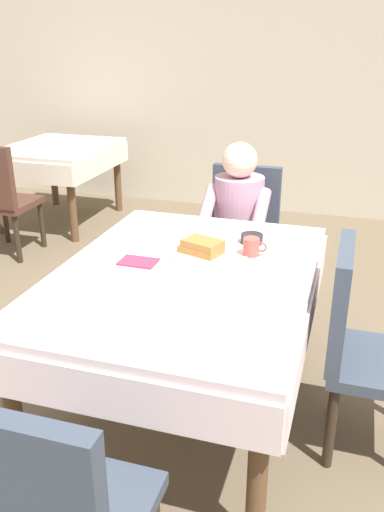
{
  "coord_description": "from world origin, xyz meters",
  "views": [
    {
      "loc": [
        0.67,
        -2.05,
        1.71
      ],
      "look_at": [
        0.02,
        0.06,
        0.79
      ],
      "focal_mm": 37.78,
      "sensor_mm": 36.0,
      "label": 1
    }
  ],
  "objects_px": {
    "fork_left_of_plate": "(164,253)",
    "diner_person": "(237,217)",
    "bowl_butter": "(252,239)",
    "knife_right_of_plate": "(242,262)",
    "dining_table_main": "(185,289)",
    "chair_right_side": "(361,339)",
    "spoon_near_edge": "(177,280)",
    "plate_breakfast": "(204,254)",
    "breakfast_stack": "(202,247)",
    "chair_diner": "(242,230)",
    "background_table_far": "(59,158)",
    "cup_coffee": "(252,247)"
  },
  "relations": [
    {
      "from": "diner_person",
      "to": "cup_coffee",
      "type": "bearing_deg",
      "value": 107.36
    },
    {
      "from": "dining_table_main",
      "to": "diner_person",
      "type": "relative_size",
      "value": 1.36
    },
    {
      "from": "diner_person",
      "to": "plate_breakfast",
      "type": "height_order",
      "value": "diner_person"
    },
    {
      "from": "plate_breakfast",
      "to": "cup_coffee",
      "type": "relative_size",
      "value": 2.48
    },
    {
      "from": "fork_left_of_plate",
      "to": "bowl_butter",
      "type": "bearing_deg",
      "value": -61.08
    },
    {
      "from": "breakfast_stack",
      "to": "plate_breakfast",
      "type": "bearing_deg",
      "value": 2.98
    },
    {
      "from": "diner_person",
      "to": "cup_coffee",
      "type": "relative_size",
      "value": 9.91
    },
    {
      "from": "fork_left_of_plate",
      "to": "background_table_far",
      "type": "height_order",
      "value": "fork_left_of_plate"
    },
    {
      "from": "breakfast_stack",
      "to": "bowl_butter",
      "type": "bearing_deg",
      "value": 51.27
    },
    {
      "from": "chair_diner",
      "to": "background_table_far",
      "type": "bearing_deg",
      "value": -30.78
    },
    {
      "from": "chair_right_side",
      "to": "spoon_near_edge",
      "type": "xyz_separation_m",
      "value": [
        -0.77,
        -0.11,
        0.21
      ]
    },
    {
      "from": "breakfast_stack",
      "to": "chair_right_side",
      "type": "bearing_deg",
      "value": -14.06
    },
    {
      "from": "chair_diner",
      "to": "plate_breakfast",
      "type": "distance_m",
      "value": 1.01
    },
    {
      "from": "chair_diner",
      "to": "diner_person",
      "type": "distance_m",
      "value": 0.21
    },
    {
      "from": "chair_right_side",
      "to": "knife_right_of_plate",
      "type": "relative_size",
      "value": 4.65
    },
    {
      "from": "plate_breakfast",
      "to": "spoon_near_edge",
      "type": "height_order",
      "value": "plate_breakfast"
    },
    {
      "from": "bowl_butter",
      "to": "background_table_far",
      "type": "xyz_separation_m",
      "value": [
        -2.22,
        1.95,
        -0.14
      ]
    },
    {
      "from": "breakfast_stack",
      "to": "diner_person",
      "type": "bearing_deg",
      "value": 91.03
    },
    {
      "from": "dining_table_main",
      "to": "chair_diner",
      "type": "distance_m",
      "value": 1.18
    },
    {
      "from": "diner_person",
      "to": "background_table_far",
      "type": "relative_size",
      "value": 1.0
    },
    {
      "from": "dining_table_main",
      "to": "bowl_butter",
      "type": "bearing_deg",
      "value": 63.2
    },
    {
      "from": "chair_diner",
      "to": "plate_breakfast",
      "type": "height_order",
      "value": "chair_diner"
    },
    {
      "from": "knife_right_of_plate",
      "to": "spoon_near_edge",
      "type": "height_order",
      "value": "same"
    },
    {
      "from": "knife_right_of_plate",
      "to": "fork_left_of_plate",
      "type": "bearing_deg",
      "value": 94.73
    },
    {
      "from": "dining_table_main",
      "to": "plate_breakfast",
      "type": "distance_m",
      "value": 0.21
    },
    {
      "from": "dining_table_main",
      "to": "knife_right_of_plate",
      "type": "height_order",
      "value": "knife_right_of_plate"
    },
    {
      "from": "plate_breakfast",
      "to": "breakfast_stack",
      "type": "bearing_deg",
      "value": -177.02
    },
    {
      "from": "chair_diner",
      "to": "breakfast_stack",
      "type": "distance_m",
      "value": 1.02
    },
    {
      "from": "breakfast_stack",
      "to": "cup_coffee",
      "type": "relative_size",
      "value": 1.95
    },
    {
      "from": "chair_right_side",
      "to": "knife_right_of_plate",
      "type": "distance_m",
      "value": 0.61
    },
    {
      "from": "plate_breakfast",
      "to": "knife_right_of_plate",
      "type": "distance_m",
      "value": 0.19
    },
    {
      "from": "diner_person",
      "to": "fork_left_of_plate",
      "type": "relative_size",
      "value": 6.22
    },
    {
      "from": "dining_table_main",
      "to": "chair_right_side",
      "type": "xyz_separation_m",
      "value": [
        0.77,
        0.0,
        -0.12
      ]
    },
    {
      "from": "dining_table_main",
      "to": "diner_person",
      "type": "height_order",
      "value": "diner_person"
    },
    {
      "from": "bowl_butter",
      "to": "knife_right_of_plate",
      "type": "relative_size",
      "value": 0.55
    },
    {
      "from": "bowl_butter",
      "to": "dining_table_main",
      "type": "bearing_deg",
      "value": -116.8
    },
    {
      "from": "plate_breakfast",
      "to": "bowl_butter",
      "type": "height_order",
      "value": "bowl_butter"
    },
    {
      "from": "plate_breakfast",
      "to": "spoon_near_edge",
      "type": "bearing_deg",
      "value": -96.05
    },
    {
      "from": "dining_table_main",
      "to": "chair_right_side",
      "type": "relative_size",
      "value": 1.64
    },
    {
      "from": "diner_person",
      "to": "breakfast_stack",
      "type": "relative_size",
      "value": 5.09
    },
    {
      "from": "diner_person",
      "to": "spoon_near_edge",
      "type": "relative_size",
      "value": 7.47
    },
    {
      "from": "dining_table_main",
      "to": "fork_left_of_plate",
      "type": "bearing_deg",
      "value": 133.35
    },
    {
      "from": "chair_diner",
      "to": "breakfast_stack",
      "type": "height_order",
      "value": "chair_diner"
    },
    {
      "from": "breakfast_stack",
      "to": "bowl_butter",
      "type": "distance_m",
      "value": 0.3
    },
    {
      "from": "chair_right_side",
      "to": "breakfast_stack",
      "type": "bearing_deg",
      "value": -104.06
    },
    {
      "from": "chair_diner",
      "to": "dining_table_main",
      "type": "bearing_deg",
      "value": 89.54
    },
    {
      "from": "chair_right_side",
      "to": "breakfast_stack",
      "type": "distance_m",
      "value": 0.81
    },
    {
      "from": "breakfast_stack",
      "to": "chair_diner",
      "type": "bearing_deg",
      "value": 90.87
    },
    {
      "from": "fork_left_of_plate",
      "to": "diner_person",
      "type": "bearing_deg",
      "value": -16.79
    },
    {
      "from": "chair_right_side",
      "to": "dining_table_main",
      "type": "bearing_deg",
      "value": -90.0
    }
  ]
}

